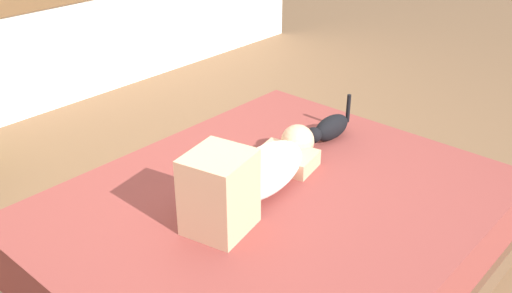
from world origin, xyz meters
TOP-DOWN VIEW (x-y plane):
  - ground_plane at (0.00, 0.00)m, footprint 16.00×16.00m
  - bed at (0.04, -0.06)m, footprint 2.07×1.71m
  - person_lying at (-0.01, 0.02)m, footprint 0.94×0.42m
  - cat at (0.68, 0.09)m, footprint 0.36×0.12m

SIDE VIEW (x-z plane):
  - ground_plane at x=0.00m, z-range 0.00..0.00m
  - bed at x=0.04m, z-range 0.00..0.42m
  - cat at x=0.68m, z-range 0.38..0.59m
  - person_lying at x=-0.01m, z-range 0.36..0.70m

